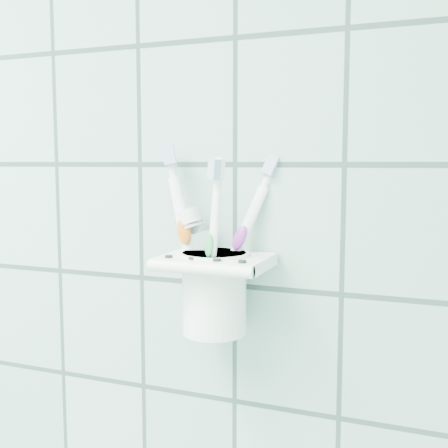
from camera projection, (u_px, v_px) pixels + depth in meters
name	position (u px, v px, depth m)	size (l,w,h in m)	color
holder_bracket	(216.00, 263.00, 0.65)	(0.12, 0.10, 0.04)	white
cup	(214.00, 289.00, 0.66)	(0.08, 0.08, 0.10)	white
toothbrush_pink	(202.00, 232.00, 0.65)	(0.07, 0.04, 0.22)	white
toothbrush_blue	(204.00, 233.00, 0.65)	(0.07, 0.06, 0.21)	white
toothbrush_orange	(206.00, 244.00, 0.63)	(0.04, 0.03, 0.20)	white
toothpaste_tube	(221.00, 255.00, 0.66)	(0.07, 0.04, 0.15)	silver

